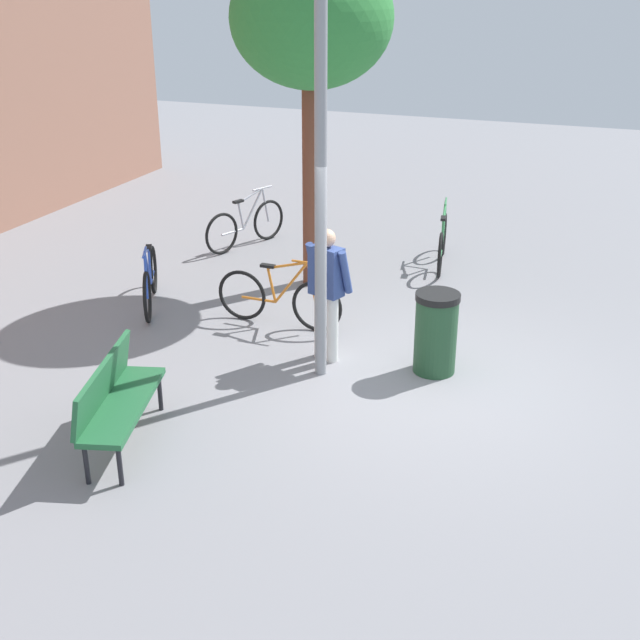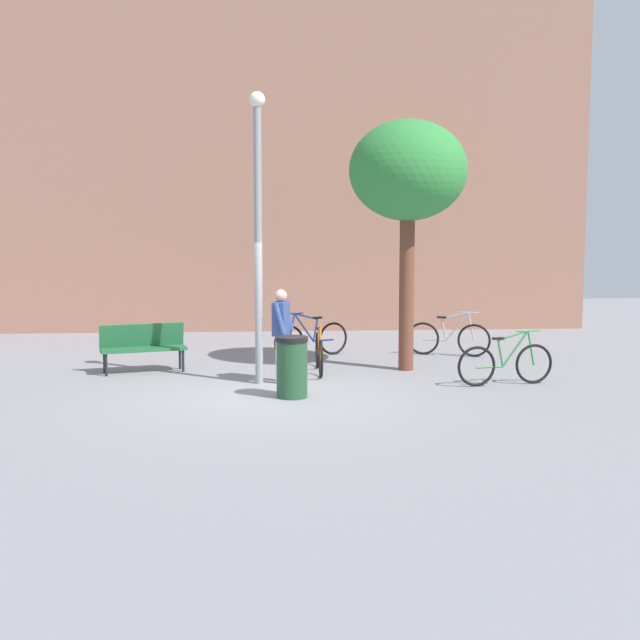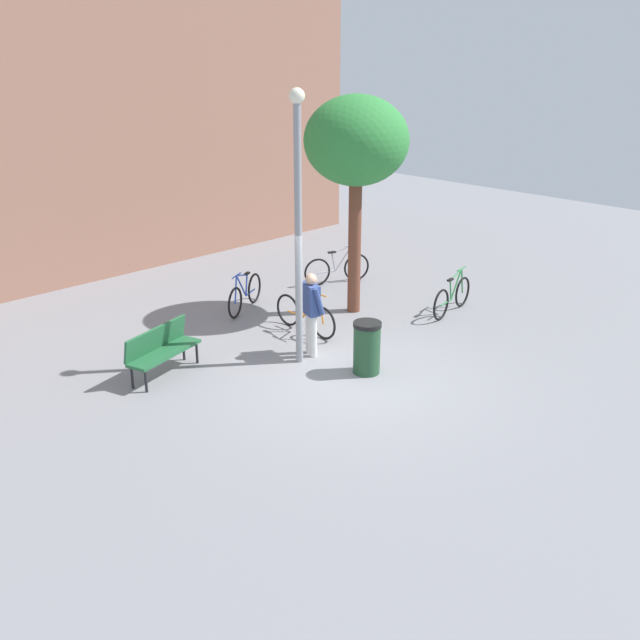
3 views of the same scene
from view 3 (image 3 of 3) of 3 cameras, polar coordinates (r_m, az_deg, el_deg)
name	(u,v)px [view 3 (image 3 of 3)]	position (r m, az deg, el deg)	size (l,w,h in m)	color
ground_plane	(350,378)	(13.67, 2.31, -4.48)	(36.00, 36.00, 0.00)	gray
building_facade	(70,99)	(20.22, -18.70, 15.82)	(17.41, 2.00, 8.91)	#9E6B56
lamppost	(298,213)	(13.45, -1.70, 8.20)	(0.28, 0.28, 5.08)	gray
person_by_lamppost	(311,308)	(14.31, -0.67, 0.89)	(0.42, 0.63, 1.67)	white
park_bench	(161,347)	(13.90, -12.15, -2.06)	(1.67, 0.90, 0.92)	#236038
plaza_tree	(356,143)	(16.14, 2.81, 13.43)	(2.25, 2.25, 4.79)	brown
bicycle_orange	(305,315)	(15.64, -1.13, 0.38)	(0.08, 1.81, 0.97)	black
bicycle_green	(452,297)	(17.02, 10.14, 1.77)	(1.79, 0.36, 0.97)	black
bicycle_blue	(245,294)	(17.02, -5.81, 1.99)	(1.63, 0.87, 0.97)	black
bicycle_silver	(337,269)	(18.88, 1.35, 3.98)	(1.70, 0.70, 0.97)	black
trash_bin	(367,347)	(13.72, 3.63, -2.12)	(0.53, 0.53, 1.00)	#234C2D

